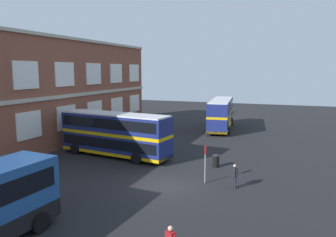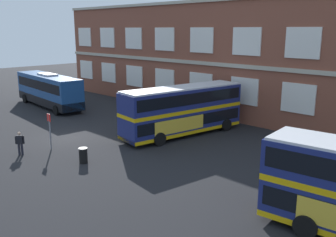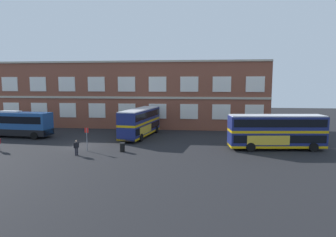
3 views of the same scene
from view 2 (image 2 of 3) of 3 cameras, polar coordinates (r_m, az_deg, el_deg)
ground_plane at (r=32.31m, az=-11.99°, el=-2.24°), size 120.00×120.00×0.00m
brick_terminal_building at (r=40.71m, az=8.82°, el=9.12°), size 46.93×8.19×11.46m
double_decker_near at (r=30.70m, az=2.31°, el=1.35°), size 4.09×11.25×4.07m
touring_coach at (r=44.18m, az=-17.88°, el=4.17°), size 12.15×3.56×3.80m
second_passenger at (r=27.96m, az=-21.82°, el=-3.45°), size 0.48×0.56×1.70m
bus_stand_flag at (r=28.33m, az=-17.73°, el=-1.41°), size 0.44×0.10×2.70m
station_litter_bin at (r=25.26m, az=-12.90°, el=-5.55°), size 0.60×0.60×1.03m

